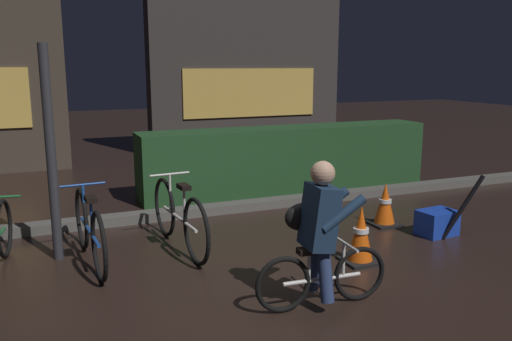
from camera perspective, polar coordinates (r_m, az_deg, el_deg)
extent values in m
plane|color=black|center=(5.23, 0.52, -11.10)|extent=(40.00, 40.00, 0.00)
cube|color=#56544F|center=(7.18, -6.42, -4.37)|extent=(12.00, 0.24, 0.12)
cube|color=#214723|center=(8.53, 3.46, 1.30)|extent=(4.80, 0.70, 1.02)
cube|color=#383330|center=(12.52, -1.03, 11.13)|extent=(4.61, 0.50, 3.89)
cube|color=#E5B751|center=(12.29, -0.55, 8.41)|extent=(3.23, 0.04, 1.10)
cylinder|color=#2D2D33|center=(5.71, -21.28, 1.58)|extent=(0.10, 0.10, 2.21)
torus|color=black|center=(6.16, -25.57, -5.67)|extent=(0.14, 0.62, 0.62)
torus|color=black|center=(6.13, -18.30, -4.94)|extent=(0.09, 0.68, 0.68)
torus|color=black|center=(5.17, -16.60, -7.86)|extent=(0.09, 0.68, 0.68)
cylinder|color=#19479E|center=(5.64, -17.52, -6.28)|extent=(0.11, 1.01, 0.04)
cylinder|color=#19479E|center=(5.42, -17.34, -4.89)|extent=(0.03, 0.03, 0.38)
cube|color=black|center=(5.37, -17.46, -2.94)|extent=(0.11, 0.21, 0.05)
cylinder|color=#19479E|center=(5.85, -18.09, -3.51)|extent=(0.03, 0.03, 0.43)
cylinder|color=#19479E|center=(5.80, -18.22, -1.47)|extent=(0.46, 0.06, 0.02)
torus|color=black|center=(6.33, -9.85, -3.91)|extent=(0.10, 0.70, 0.70)
torus|color=black|center=(5.38, -6.47, -6.55)|extent=(0.10, 0.70, 0.70)
cylinder|color=silver|center=(5.85, -8.30, -5.13)|extent=(0.12, 1.04, 0.04)
cylinder|color=silver|center=(5.64, -7.75, -3.70)|extent=(0.03, 0.03, 0.39)
cube|color=black|center=(5.59, -7.81, -1.76)|extent=(0.12, 0.21, 0.05)
cylinder|color=silver|center=(6.06, -9.25, -2.43)|extent=(0.03, 0.03, 0.44)
cylinder|color=silver|center=(6.01, -9.32, -0.39)|extent=(0.46, 0.06, 0.02)
cube|color=black|center=(5.62, 11.14, -9.51)|extent=(0.36, 0.36, 0.03)
cone|color=#EA560F|center=(5.52, 11.26, -6.62)|extent=(0.26, 0.26, 0.57)
cylinder|color=white|center=(5.52, 11.27, -6.34)|extent=(0.16, 0.16, 0.05)
cube|color=black|center=(6.93, 13.66, -5.58)|extent=(0.36, 0.36, 0.03)
cone|color=#EA560F|center=(6.86, 13.77, -3.42)|extent=(0.26, 0.26, 0.51)
cylinder|color=white|center=(6.85, 13.78, -3.21)|extent=(0.16, 0.16, 0.05)
cube|color=#193DB7|center=(6.67, 18.96, -5.35)|extent=(0.47, 0.36, 0.30)
torus|color=black|center=(4.68, 11.11, -10.88)|extent=(0.49, 0.08, 0.48)
torus|color=black|center=(4.39, 2.94, -12.21)|extent=(0.49, 0.08, 0.48)
cylinder|color=silver|center=(4.53, 7.17, -11.55)|extent=(0.70, 0.08, 0.04)
cylinder|color=silver|center=(4.43, 5.75, -10.22)|extent=(0.03, 0.03, 0.26)
cube|color=black|center=(4.38, 5.79, -8.61)|extent=(0.21, 0.11, 0.05)
cylinder|color=silver|center=(4.56, 9.43, -9.46)|extent=(0.03, 0.03, 0.30)
cylinder|color=silver|center=(4.51, 9.49, -7.69)|extent=(0.05, 0.46, 0.02)
cylinder|color=navy|center=(4.58, 6.40, -10.46)|extent=(0.12, 0.21, 0.42)
cylinder|color=navy|center=(4.41, 7.53, -11.35)|extent=(0.12, 0.21, 0.42)
cube|color=#192D47|center=(4.33, 6.87, -4.99)|extent=(0.28, 0.34, 0.54)
sphere|color=tan|center=(4.25, 7.22, -0.30)|extent=(0.20, 0.20, 0.20)
cylinder|color=#192D47|center=(4.50, 7.72, -3.72)|extent=(0.40, 0.11, 0.29)
cylinder|color=#192D47|center=(4.26, 9.41, -4.64)|extent=(0.40, 0.11, 0.29)
ellipsoid|color=black|center=(4.49, 5.05, -5.00)|extent=(0.33, 0.18, 0.24)
cylinder|color=black|center=(6.53, 21.44, -3.73)|extent=(0.42, 0.24, 0.77)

